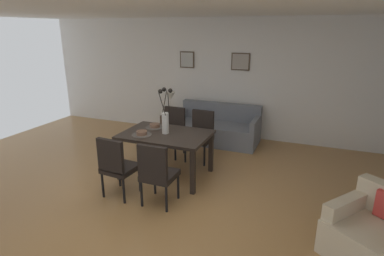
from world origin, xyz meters
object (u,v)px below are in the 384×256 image
at_px(sofa, 217,129).
at_px(table_lamp, 170,98).
at_px(dining_chair_near_left, 117,164).
at_px(bowl_near_left, 142,133).
at_px(dining_chair_near_right, 172,129).
at_px(armchair, 377,235).
at_px(bowl_near_right, 155,125).
at_px(dining_chair_far_left, 157,171).
at_px(framed_picture_center, 240,62).
at_px(dining_chair_far_right, 201,133).
at_px(dining_table, 166,138).
at_px(side_table, 171,125).
at_px(framed_picture_left, 187,60).
at_px(centerpiece_vase, 165,116).

relative_size(sofa, table_lamp, 3.49).
distance_m(dining_chair_near_left, bowl_near_left, 0.74).
xyz_separation_m(dining_chair_near_right, armchair, (3.25, -1.88, -0.23)).
relative_size(dining_chair_near_right, bowl_near_right, 5.41).
relative_size(dining_chair_far_left, armchair, 0.82).
height_order(dining_chair_far_left, sofa, dining_chair_far_left).
xyz_separation_m(sofa, table_lamp, (-1.07, -0.07, 0.61)).
bearing_deg(framed_picture_center, dining_chair_far_left, -95.41).
relative_size(dining_chair_far_right, armchair, 0.82).
bearing_deg(dining_table, side_table, 113.27).
height_order(bowl_near_left, framed_picture_left, framed_picture_left).
xyz_separation_m(dining_chair_far_left, centerpiece_vase, (-0.31, 0.90, 0.51)).
height_order(dining_chair_near_right, side_table, dining_chair_near_right).
bearing_deg(framed_picture_center, framed_picture_left, 180.00).
relative_size(dining_chair_near_right, dining_chair_far_right, 1.00).
bearing_deg(dining_table, dining_chair_far_left, -71.10).
xyz_separation_m(dining_table, framed_picture_center, (0.62, 2.40, 1.03)).
bearing_deg(side_table, table_lamp, 180.00).
relative_size(dining_table, bowl_near_right, 8.24).
height_order(sofa, framed_picture_left, framed_picture_left).
xyz_separation_m(side_table, framed_picture_center, (1.41, 0.56, 1.43)).
bearing_deg(framed_picture_center, bowl_near_right, -113.19).
bearing_deg(sofa, framed_picture_center, 55.17).
height_order(dining_chair_far_right, side_table, dining_chair_far_right).
bearing_deg(framed_picture_center, dining_chair_near_right, -121.63).
height_order(centerpiece_vase, framed_picture_center, framed_picture_center).
bearing_deg(dining_chair_far_left, dining_table, 108.90).
bearing_deg(centerpiece_vase, bowl_near_left, -145.45).
bearing_deg(dining_chair_near_right, dining_chair_far_left, -71.14).
xyz_separation_m(dining_chair_near_left, bowl_near_right, (0.02, 1.12, 0.27)).
bearing_deg(dining_table, bowl_near_left, -145.54).
xyz_separation_m(dining_chair_near_left, bowl_near_left, (0.02, 0.69, 0.27)).
relative_size(sofa, side_table, 3.42).
xyz_separation_m(dining_table, side_table, (-0.79, 1.83, -0.39)).
bearing_deg(dining_chair_far_right, dining_table, -108.60).
bearing_deg(armchair, framed_picture_center, 124.50).
distance_m(bowl_near_left, framed_picture_left, 2.78).
relative_size(dining_chair_far_right, sofa, 0.52).
bearing_deg(dining_chair_near_left, centerpiece_vase, 69.58).
bearing_deg(dining_chair_near_left, dining_table, 69.61).
relative_size(dining_table, framed_picture_left, 3.81).
distance_m(dining_chair_far_right, bowl_near_left, 1.26).
relative_size(dining_chair_near_left, sofa, 0.52).
relative_size(dining_chair_far_left, table_lamp, 1.80).
bearing_deg(dining_chair_near_right, framed_picture_center, 58.37).
height_order(bowl_near_right, table_lamp, table_lamp).
bearing_deg(centerpiece_vase, table_lamp, 113.31).
bearing_deg(dining_chair_near_left, sofa, 77.66).
xyz_separation_m(dining_table, armchair, (2.94, -0.99, -0.37)).
bearing_deg(table_lamp, side_table, 0.00).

